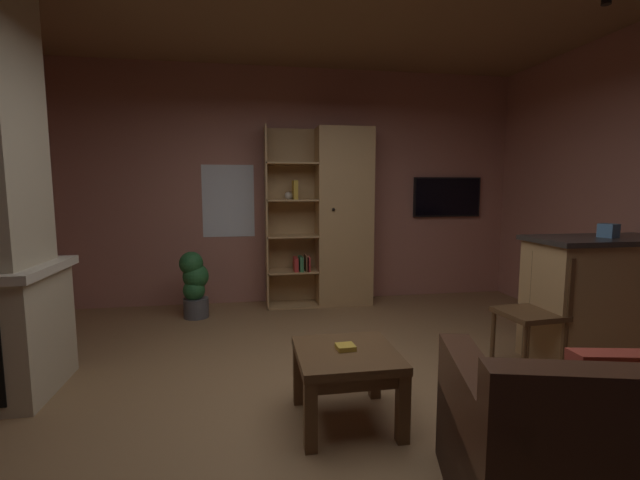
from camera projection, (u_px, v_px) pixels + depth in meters
floor at (330, 402)px, 2.93m from camera, size 5.82×5.37×0.02m
wall_back at (289, 187)px, 5.42m from camera, size 5.94×0.06×2.89m
window_pane_back at (228, 201)px, 5.28m from camera, size 0.62×0.01×0.88m
bookshelf_cabinet at (337, 218)px, 5.29m from camera, size 1.29×0.41×2.15m
kitchen_bar_counter at (613, 298)px, 3.59m from camera, size 1.43×0.60×1.04m
tissue_box at (608, 231)px, 3.49m from camera, size 0.15×0.15×0.11m
coffee_table at (346, 365)px, 2.63m from camera, size 0.61×0.62×0.45m
table_book_0 at (346, 347)px, 2.64m from camera, size 0.12×0.11×0.03m
dining_chair at (538, 304)px, 3.37m from camera, size 0.45×0.45×0.92m
potted_floor_plant at (194, 283)px, 4.78m from camera, size 0.31×0.29×0.74m
wall_mounted_tv at (447, 197)px, 5.72m from camera, size 0.92×0.06×0.52m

